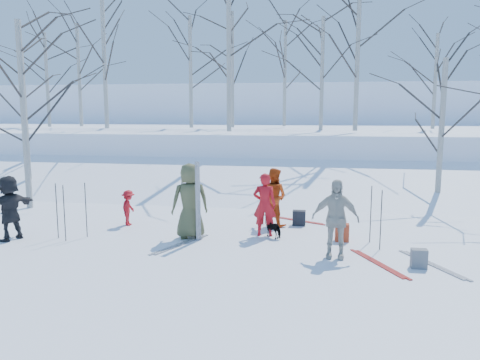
% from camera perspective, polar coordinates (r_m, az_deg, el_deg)
% --- Properties ---
extents(ground, '(120.00, 120.00, 0.00)m').
position_cam_1_polar(ground, '(10.77, -1.31, -8.02)').
color(ground, white).
rests_on(ground, ground).
extents(snow_ramp, '(70.00, 9.49, 4.12)m').
position_cam_1_polar(snow_ramp, '(17.50, 2.93, -1.12)').
color(snow_ramp, white).
rests_on(snow_ramp, ground).
extents(snow_plateau, '(70.00, 18.00, 2.20)m').
position_cam_1_polar(snow_plateau, '(27.30, 5.30, 4.08)').
color(snow_plateau, white).
rests_on(snow_plateau, ground).
extents(far_hill, '(90.00, 30.00, 6.00)m').
position_cam_1_polar(far_hill, '(48.20, 7.12, 7.11)').
color(far_hill, white).
rests_on(far_hill, ground).
extents(skier_olive_center, '(1.05, 0.89, 1.82)m').
position_cam_1_polar(skier_olive_center, '(11.30, -6.12, -2.54)').
color(skier_olive_center, '#484A2C').
rests_on(skier_olive_center, ground).
extents(skier_red_north, '(0.58, 0.39, 1.56)m').
position_cam_1_polar(skier_red_north, '(11.46, 3.01, -3.02)').
color(skier_red_north, '#AE1017').
rests_on(skier_red_north, ground).
extents(skier_redor_behind, '(0.93, 0.85, 1.56)m').
position_cam_1_polar(skier_redor_behind, '(12.48, 4.10, -2.09)').
color(skier_redor_behind, '#B63D0E').
rests_on(skier_redor_behind, ground).
extents(skier_red_seated, '(0.39, 0.64, 0.96)m').
position_cam_1_polar(skier_red_seated, '(12.89, -13.44, -3.31)').
color(skier_red_seated, '#AE1017').
rests_on(skier_red_seated, ground).
extents(skier_cream_east, '(1.00, 0.47, 1.66)m').
position_cam_1_polar(skier_cream_east, '(9.93, 11.54, -4.66)').
color(skier_cream_east, beige).
rests_on(skier_cream_east, ground).
extents(skier_grey_west, '(0.93, 1.51, 1.55)m').
position_cam_1_polar(skier_grey_west, '(12.36, -26.29, -3.06)').
color(skier_grey_west, black).
rests_on(skier_grey_west, ground).
extents(dog, '(0.59, 0.56, 0.47)m').
position_cam_1_polar(dog, '(11.45, 4.19, -5.82)').
color(dog, black).
rests_on(dog, ground).
extents(upright_ski_left, '(0.10, 0.17, 1.90)m').
position_cam_1_polar(upright_ski_left, '(10.96, -5.25, -2.65)').
color(upright_ski_left, silver).
rests_on(upright_ski_left, ground).
extents(upright_ski_right, '(0.10, 0.23, 1.89)m').
position_cam_1_polar(upright_ski_right, '(10.97, -5.04, -2.64)').
color(upright_ski_right, silver).
rests_on(upright_ski_right, ground).
extents(ski_pair_a, '(1.68, 2.06, 0.02)m').
position_cam_1_polar(ski_pair_a, '(9.95, 16.51, -9.72)').
color(ski_pair_a, '#A11D17').
rests_on(ski_pair_a, ground).
extents(ski_pair_c, '(1.72, 2.06, 0.02)m').
position_cam_1_polar(ski_pair_c, '(10.23, 22.41, -9.50)').
color(ski_pair_c, silver).
rests_on(ski_pair_c, ground).
extents(ski_pair_d, '(1.74, 2.06, 0.02)m').
position_cam_1_polar(ski_pair_d, '(13.32, 6.53, -4.82)').
color(ski_pair_d, '#A11D17').
rests_on(ski_pair_d, ground).
extents(ski_pair_e, '(1.55, 2.04, 0.02)m').
position_cam_1_polar(ski_pair_e, '(10.94, -7.30, -7.78)').
color(ski_pair_e, silver).
rests_on(ski_pair_e, ground).
extents(ski_pole_a, '(0.02, 0.02, 1.34)m').
position_cam_1_polar(ski_pole_a, '(11.29, 15.65, -4.06)').
color(ski_pole_a, black).
rests_on(ski_pole_a, ground).
extents(ski_pole_b, '(0.02, 0.02, 1.34)m').
position_cam_1_polar(ski_pole_b, '(12.07, -21.43, -3.54)').
color(ski_pole_b, black).
rests_on(ski_pole_b, ground).
extents(ski_pole_c, '(0.02, 0.02, 1.34)m').
position_cam_1_polar(ski_pole_c, '(11.94, -18.27, -3.50)').
color(ski_pole_c, black).
rests_on(ski_pole_c, ground).
extents(ski_pole_d, '(0.02, 0.02, 1.34)m').
position_cam_1_polar(ski_pole_d, '(12.69, 3.16, -2.40)').
color(ski_pole_d, black).
rests_on(ski_pole_d, ground).
extents(ski_pole_e, '(0.02, 0.02, 1.34)m').
position_cam_1_polar(ski_pole_e, '(11.74, -20.63, -3.81)').
color(ski_pole_e, black).
rests_on(ski_pole_e, ground).
extents(ski_pole_f, '(0.02, 0.02, 1.34)m').
position_cam_1_polar(ski_pole_f, '(10.75, 16.80, -4.73)').
color(ski_pole_f, black).
rests_on(ski_pole_f, ground).
extents(backpack_red, '(0.32, 0.22, 0.42)m').
position_cam_1_polar(backpack_red, '(11.34, 12.32, -6.28)').
color(backpack_red, '#A23119').
rests_on(backpack_red, ground).
extents(backpack_grey, '(0.30, 0.20, 0.38)m').
position_cam_1_polar(backpack_grey, '(9.90, 20.98, -8.94)').
color(backpack_grey, '#5B5E63').
rests_on(backpack_grey, ground).
extents(backpack_dark, '(0.34, 0.24, 0.40)m').
position_cam_1_polar(backpack_dark, '(12.70, 7.21, -4.61)').
color(backpack_dark, black).
rests_on(backpack_dark, ground).
extents(birch_plateau_a, '(5.17, 5.17, 6.52)m').
position_cam_1_polar(birch_plateau_a, '(24.11, -16.21, 13.84)').
color(birch_plateau_a, silver).
rests_on(birch_plateau_a, snow_plateau).
extents(birch_plateau_b, '(4.50, 4.50, 5.57)m').
position_cam_1_polar(birch_plateau_b, '(27.83, -19.02, 11.96)').
color(birch_plateau_b, silver).
rests_on(birch_plateau_b, snow_plateau).
extents(birch_plateau_c, '(5.03, 5.03, 6.32)m').
position_cam_1_polar(birch_plateau_c, '(21.12, 14.14, 14.46)').
color(birch_plateau_c, silver).
rests_on(birch_plateau_c, snow_plateau).
extents(birch_plateau_e, '(3.70, 3.70, 4.43)m').
position_cam_1_polar(birch_plateau_e, '(24.35, 22.71, 11.00)').
color(birch_plateau_e, silver).
rests_on(birch_plateau_e, snow_plateau).
extents(birch_plateau_f, '(4.48, 4.48, 5.55)m').
position_cam_1_polar(birch_plateau_f, '(24.36, -6.04, 12.91)').
color(birch_plateau_f, silver).
rests_on(birch_plateau_f, snow_plateau).
extents(birch_plateau_g, '(4.68, 4.68, 5.84)m').
position_cam_1_polar(birch_plateau_g, '(24.65, -0.95, 13.23)').
color(birch_plateau_g, silver).
rests_on(birch_plateau_g, snow_plateau).
extents(birch_plateau_h, '(4.87, 4.87, 6.10)m').
position_cam_1_polar(birch_plateau_h, '(19.93, -1.37, 14.76)').
color(birch_plateau_h, silver).
rests_on(birch_plateau_h, snow_plateau).
extents(birch_plateau_i, '(4.64, 4.64, 5.78)m').
position_cam_1_polar(birch_plateau_i, '(26.79, 5.50, 12.75)').
color(birch_plateau_i, silver).
rests_on(birch_plateau_i, snow_plateau).
extents(birch_plateau_k, '(4.06, 4.06, 4.95)m').
position_cam_1_polar(birch_plateau_k, '(21.59, 9.97, 12.62)').
color(birch_plateau_k, silver).
rests_on(birch_plateau_k, snow_plateau).
extents(birch_plateau_l, '(4.07, 4.07, 4.96)m').
position_cam_1_polar(birch_plateau_l, '(27.63, -22.47, 11.18)').
color(birch_plateau_l, silver).
rests_on(birch_plateau_l, snow_plateau).
extents(birch_edge_a, '(4.64, 4.64, 5.78)m').
position_cam_1_polar(birch_edge_a, '(16.04, -24.84, 7.08)').
color(birch_edge_a, silver).
rests_on(birch_edge_a, ground).
extents(birch_edge_d, '(4.34, 4.34, 5.35)m').
position_cam_1_polar(birch_edge_d, '(19.15, -24.69, 6.54)').
color(birch_edge_d, silver).
rests_on(birch_edge_d, ground).
extents(birch_edge_e, '(3.88, 3.88, 4.69)m').
position_cam_1_polar(birch_edge_e, '(16.24, 23.33, 5.25)').
color(birch_edge_e, silver).
rests_on(birch_edge_e, ground).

